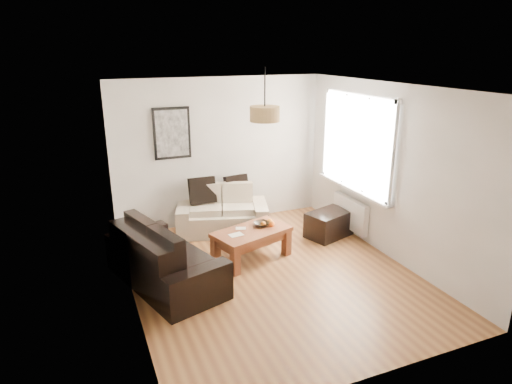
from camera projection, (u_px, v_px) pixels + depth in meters
name	position (u px, v px, depth m)	size (l,w,h in m)	color
floor	(272.00, 274.00, 6.32)	(4.50, 4.50, 0.00)	brown
ceiling	(275.00, 87.00, 5.51)	(3.80, 4.50, 0.00)	white
wall_back	(220.00, 152.00, 7.89)	(3.80, 0.04, 2.60)	silver
wall_front	(379.00, 257.00, 3.94)	(3.80, 0.04, 2.60)	silver
wall_left	(126.00, 206.00, 5.22)	(0.04, 4.50, 2.60)	silver
wall_right	(390.00, 172.00, 6.60)	(0.04, 4.50, 2.60)	silver
window_bay	(357.00, 143.00, 7.20)	(0.14, 1.90, 1.60)	white
radiator	(350.00, 213.00, 7.56)	(0.10, 0.90, 0.52)	white
poster	(172.00, 133.00, 7.43)	(0.62, 0.04, 0.87)	black
pendant_shade	(265.00, 114.00, 5.89)	(0.40, 0.40, 0.20)	tan
loveseat_cream	(222.00, 210.00, 7.71)	(1.54, 0.84, 0.77)	beige
sofa_leather	(165.00, 256.00, 5.98)	(1.86, 0.90, 0.80)	black
coffee_table	(252.00, 244.00, 6.72)	(1.14, 0.62, 0.47)	brown
ottoman	(329.00, 224.00, 7.54)	(0.76, 0.49, 0.43)	black
cushion_left	(202.00, 190.00, 7.66)	(0.45, 0.14, 0.45)	black
cushion_right	(237.00, 187.00, 7.89)	(0.42, 0.13, 0.42)	black
fruit_bowl	(262.00, 224.00, 6.80)	(0.24, 0.24, 0.06)	black
orange_a	(272.00, 224.00, 6.77)	(0.09, 0.09, 0.09)	#D65812
orange_b	(270.00, 221.00, 6.87)	(0.09, 0.09, 0.09)	orange
orange_c	(263.00, 224.00, 6.77)	(0.08, 0.08, 0.08)	orange
papers	(236.00, 235.00, 6.47)	(0.20, 0.14, 0.01)	white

